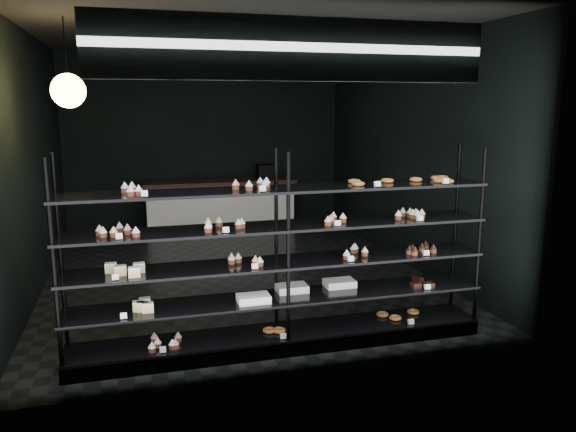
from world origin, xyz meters
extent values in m
cube|color=black|center=(0.00, 0.00, 0.01)|extent=(5.00, 6.00, 0.01)
cube|color=black|center=(0.00, 0.00, 3.20)|extent=(5.00, 6.00, 0.01)
cube|color=black|center=(0.00, 3.00, 1.60)|extent=(5.00, 0.01, 3.20)
cube|color=black|center=(0.00, -3.00, 1.60)|extent=(5.00, 0.01, 3.20)
cube|color=black|center=(-2.50, 0.00, 1.60)|extent=(0.01, 6.00, 3.20)
cube|color=black|center=(2.50, 0.00, 1.60)|extent=(0.01, 6.00, 3.20)
cube|color=black|center=(0.00, -2.45, 0.06)|extent=(4.00, 0.50, 0.12)
cylinder|color=black|center=(-1.97, -2.67, 0.99)|extent=(0.04, 0.04, 1.85)
cylinder|color=black|center=(-1.97, -2.23, 0.99)|extent=(0.04, 0.04, 1.85)
cylinder|color=black|center=(0.00, -2.67, 0.99)|extent=(0.04, 0.04, 1.85)
cylinder|color=black|center=(0.00, -2.23, 0.99)|extent=(0.04, 0.04, 1.85)
cylinder|color=black|center=(1.97, -2.67, 0.99)|extent=(0.04, 0.04, 1.85)
cylinder|color=black|center=(1.97, -2.23, 0.99)|extent=(0.04, 0.04, 1.85)
cube|color=black|center=(0.00, -2.45, 0.15)|extent=(4.00, 0.50, 0.03)
cube|color=black|center=(0.00, -2.45, 0.50)|extent=(4.00, 0.50, 0.02)
cube|color=black|center=(0.00, -2.45, 0.85)|extent=(4.00, 0.50, 0.02)
cube|color=black|center=(0.00, -2.45, 1.20)|extent=(4.00, 0.50, 0.02)
cube|color=black|center=(0.00, -2.45, 1.55)|extent=(4.00, 0.50, 0.02)
cube|color=white|center=(-1.23, -2.63, 1.59)|extent=(0.06, 0.04, 0.06)
cube|color=white|center=(-0.26, -2.63, 1.59)|extent=(0.06, 0.04, 0.06)
cube|color=white|center=(0.88, -2.63, 1.59)|extent=(0.05, 0.04, 0.06)
cube|color=white|center=(1.55, -2.63, 1.59)|extent=(0.06, 0.04, 0.06)
cube|color=white|center=(-1.45, -2.63, 1.24)|extent=(0.06, 0.04, 0.06)
cube|color=white|center=(-0.53, -2.63, 1.24)|extent=(0.05, 0.04, 0.06)
cube|color=white|center=(0.52, -2.63, 1.24)|extent=(0.05, 0.04, 0.06)
cube|color=white|center=(1.33, -2.63, 1.24)|extent=(0.06, 0.04, 0.06)
cube|color=white|center=(-1.46, -2.63, 0.89)|extent=(0.06, 0.04, 0.06)
cube|color=white|center=(-0.34, -2.63, 0.89)|extent=(0.06, 0.04, 0.06)
cube|color=white|center=(0.67, -2.63, 0.89)|extent=(0.05, 0.04, 0.06)
cube|color=white|center=(1.41, -2.63, 0.89)|extent=(0.06, 0.04, 0.06)
cube|color=white|center=(-1.41, -2.63, 0.54)|extent=(0.06, 0.04, 0.06)
cube|color=white|center=(1.41, -2.63, 0.54)|extent=(0.06, 0.04, 0.06)
cube|color=white|center=(-1.14, -2.63, 0.19)|extent=(0.06, 0.04, 0.06)
cube|color=white|center=(-0.08, -2.63, 0.19)|extent=(0.05, 0.04, 0.06)
cube|color=white|center=(1.30, -2.63, 0.19)|extent=(0.06, 0.04, 0.06)
cube|color=#0D0C3C|center=(0.00, -2.92, 2.75)|extent=(3.20, 0.04, 0.45)
cube|color=white|center=(0.00, -2.94, 2.75)|extent=(3.30, 0.02, 0.50)
cylinder|color=black|center=(-1.91, -1.12, 2.90)|extent=(0.01, 0.01, 0.56)
sphere|color=#FFC059|center=(-1.91, -1.12, 2.45)|extent=(0.35, 0.35, 0.35)
cube|color=white|center=(0.16, 2.50, 0.46)|extent=(2.58, 0.60, 0.92)
cube|color=black|center=(0.16, 2.50, 0.95)|extent=(2.69, 0.65, 0.06)
cube|color=black|center=(1.00, 2.50, 1.10)|extent=(0.30, 0.30, 0.25)
camera|label=1|loc=(-1.30, -7.38, 2.33)|focal=35.00mm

